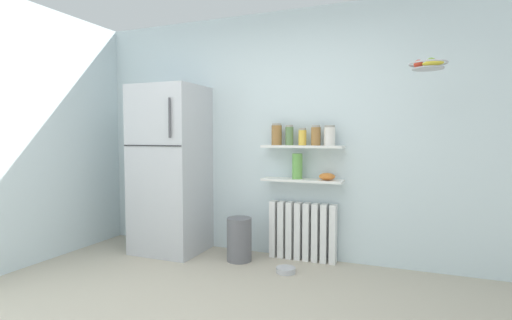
{
  "coord_description": "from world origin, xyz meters",
  "views": [
    {
      "loc": [
        1.27,
        -1.89,
        1.28
      ],
      "look_at": [
        -0.14,
        1.6,
        1.05
      ],
      "focal_mm": 26.82,
      "sensor_mm": 36.0,
      "label": 1
    }
  ],
  "objects": [
    {
      "name": "refrigerator",
      "position": [
        -1.19,
        1.68,
        0.92
      ],
      "size": [
        0.72,
        0.68,
        1.83
      ],
      "color": "#B7BABF",
      "rests_on": "ground_plane"
    },
    {
      "name": "wall_shelf_upper",
      "position": [
        0.26,
        1.89,
        1.18
      ],
      "size": [
        0.83,
        0.22,
        0.02
      ],
      "primitive_type": "cube",
      "color": "white"
    },
    {
      "name": "side_wall_left",
      "position": [
        -2.25,
        0.6,
        1.3
      ],
      "size": [
        0.1,
        4.8,
        2.6
      ],
      "primitive_type": "cube",
      "color": "silver",
      "rests_on": "ground_plane"
    },
    {
      "name": "storage_jar_2",
      "position": [
        0.26,
        1.89,
        1.28
      ],
      "size": [
        0.08,
        0.08,
        0.17
      ],
      "color": "yellow",
      "rests_on": "wall_shelf_upper"
    },
    {
      "name": "storage_jar_1",
      "position": [
        0.12,
        1.89,
        1.29
      ],
      "size": [
        0.08,
        0.08,
        0.21
      ],
      "color": "#5B7F4C",
      "rests_on": "wall_shelf_upper"
    },
    {
      "name": "shelf_bowl",
      "position": [
        0.51,
        1.89,
        0.88
      ],
      "size": [
        0.16,
        0.16,
        0.07
      ],
      "primitive_type": "ellipsoid",
      "color": "orange",
      "rests_on": "wall_shelf_lower"
    },
    {
      "name": "hanging_fruit_basket",
      "position": [
        1.39,
        1.45,
        1.85
      ],
      "size": [
        0.29,
        0.29,
        0.09
      ],
      "color": "#B2B2B7"
    },
    {
      "name": "ground_plane",
      "position": [
        0.0,
        0.5,
        0.0
      ],
      "size": [
        7.04,
        7.04,
        0.0
      ],
      "primitive_type": "plane",
      "color": "#B2A893"
    },
    {
      "name": "vase",
      "position": [
        0.2,
        1.89,
        0.98
      ],
      "size": [
        0.11,
        0.11,
        0.26
      ],
      "primitive_type": "cylinder",
      "color": "#66A84C",
      "rests_on": "wall_shelf_lower"
    },
    {
      "name": "storage_jar_0",
      "position": [
        -0.02,
        1.89,
        1.3
      ],
      "size": [
        0.11,
        0.11,
        0.22
      ],
      "color": "olive",
      "rests_on": "wall_shelf_upper"
    },
    {
      "name": "radiator",
      "position": [
        0.26,
        1.92,
        0.3
      ],
      "size": [
        0.7,
        0.12,
        0.6
      ],
      "color": "white",
      "rests_on": "ground_plane"
    },
    {
      "name": "storage_jar_4",
      "position": [
        0.53,
        1.89,
        1.29
      ],
      "size": [
        0.11,
        0.11,
        0.2
      ],
      "color": "silver",
      "rests_on": "wall_shelf_upper"
    },
    {
      "name": "storage_jar_3",
      "position": [
        0.39,
        1.89,
        1.29
      ],
      "size": [
        0.1,
        0.1,
        0.2
      ],
      "color": "olive",
      "rests_on": "wall_shelf_upper"
    },
    {
      "name": "trash_bin",
      "position": [
        -0.34,
        1.64,
        0.22
      ],
      "size": [
        0.25,
        0.25,
        0.45
      ],
      "primitive_type": "cylinder",
      "color": "slate",
      "rests_on": "ground_plane"
    },
    {
      "name": "pet_food_bowl",
      "position": [
        0.21,
        1.49,
        0.03
      ],
      "size": [
        0.18,
        0.18,
        0.05
      ],
      "primitive_type": "cylinder",
      "color": "#B7B7BC",
      "rests_on": "ground_plane"
    },
    {
      "name": "back_wall",
      "position": [
        0.0,
        2.05,
        1.3
      ],
      "size": [
        7.04,
        0.1,
        2.6
      ],
      "primitive_type": "cube",
      "color": "silver",
      "rests_on": "ground_plane"
    },
    {
      "name": "wall_shelf_lower",
      "position": [
        0.26,
        1.89,
        0.84
      ],
      "size": [
        0.83,
        0.22,
        0.02
      ],
      "primitive_type": "cube",
      "color": "white"
    }
  ]
}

